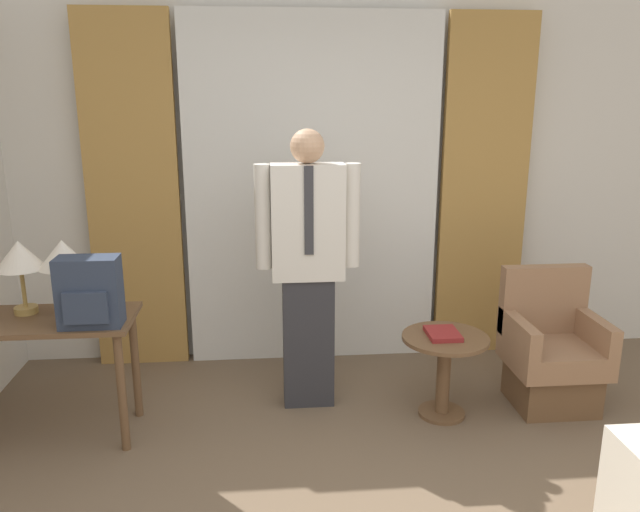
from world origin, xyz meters
name	(u,v)px	position (x,y,z in m)	size (l,w,h in m)	color
wall_back	(311,183)	(0.00, 2.73, 1.35)	(10.00, 0.06, 2.70)	silver
curtain_sheer_center	(313,194)	(0.00, 2.60, 1.29)	(1.87, 0.06, 2.58)	white
curtain_drape_left	(133,196)	(-1.30, 2.60, 1.29)	(0.66, 0.06, 2.58)	#B28442
curtain_drape_right	(483,191)	(1.30, 2.60, 1.29)	(0.66, 0.06, 2.58)	#B28442
desk	(45,339)	(-1.65, 1.56, 0.62)	(1.04, 0.52, 0.75)	brown
table_lamp_left	(20,258)	(-1.78, 1.66, 1.09)	(0.28, 0.28, 0.44)	tan
table_lamp_right	(63,257)	(-1.53, 1.66, 1.09)	(0.28, 0.28, 0.44)	tan
backpack	(89,293)	(-1.33, 1.41, 0.95)	(0.34, 0.20, 0.40)	#2D384C
person	(308,260)	(-0.09, 1.84, 0.99)	(0.66, 0.22, 1.81)	#2D2D33
armchair	(551,355)	(1.51, 1.69, 0.34)	(0.59, 0.54, 0.90)	brown
side_table	(444,362)	(0.75, 1.59, 0.37)	(0.54, 0.54, 0.54)	brown
book	(443,334)	(0.74, 1.60, 0.56)	(0.20, 0.24, 0.03)	maroon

